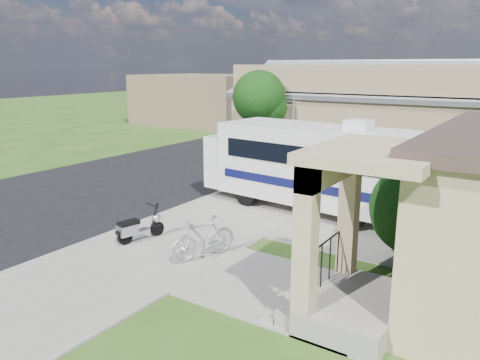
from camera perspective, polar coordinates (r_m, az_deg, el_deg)
The scene contains 18 objects.
ground at distance 12.74m, azimuth -4.41°, elevation -8.24°, with size 120.00×120.00×0.00m, color #254813.
street_slab at distance 24.77m, azimuth -3.86°, elevation 2.71°, with size 9.00×80.00×0.02m, color black.
sidewalk_slab at distance 21.52m, azimuth 10.02°, elevation 0.87°, with size 4.00×80.00×0.06m, color slate.
driveway_slab at distance 15.68m, azimuth 10.21°, elevation -4.04°, with size 7.00×6.00×0.05m, color slate.
walk_slab at distance 10.47m, azimuth 5.48°, elevation -13.25°, with size 4.00×3.00×0.05m, color slate.
warehouse at distance 24.52m, azimuth 16.15°, elevation 6.76°, with size 12.50×8.40×5.04m.
distant_bldg_far at distance 39.71m, azimuth -4.28°, elevation 9.79°, with size 10.00×8.00×4.00m, color brown.
distant_bldg_near at distance 48.79m, azimuth 6.45°, elevation 10.02°, with size 8.00×7.00×3.20m, color #7C674D.
street_tree_a at distance 21.43m, azimuth 2.63°, elevation 9.73°, with size 2.44×2.40×4.58m.
street_tree_b at distance 30.42m, azimuth 12.60°, elevation 10.90°, with size 2.44×2.40×4.73m.
street_tree_c at distance 38.94m, azimuth 17.50°, elevation 10.76°, with size 2.44×2.40×4.42m.
motorhome at distance 15.70m, azimuth 8.38°, elevation 2.01°, with size 7.45×2.89×3.73m.
shrub at distance 11.86m, azimuth 21.38°, elevation -2.85°, with size 2.50×2.39×3.07m.
scooter at distance 13.21m, azimuth -12.36°, elevation -5.70°, with size 0.65×1.45×0.96m.
bicycle at distance 11.80m, azimuth -4.45°, elevation -7.30°, with size 0.50×1.78×1.07m, color #B4B3BC.
pickup_truck at distance 26.24m, azimuth 2.02°, elevation 5.05°, with size 2.57×5.57×1.55m, color silver.
van at distance 32.32m, azimuth 8.26°, elevation 6.82°, with size 2.55×6.27×1.82m, color silver.
garden_hose at distance 10.59m, azimuth 10.86°, elevation -12.77°, with size 0.37×0.37×0.17m, color #167028.
Camera 1 is at (7.33, -9.26, 4.78)m, focal length 35.00 mm.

